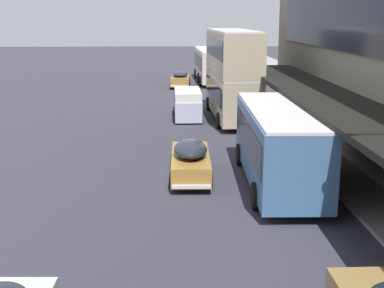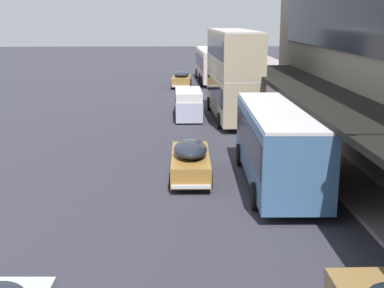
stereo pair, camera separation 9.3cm
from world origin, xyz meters
name	(u,v)px [view 2 (the right image)]	position (x,y,z in m)	size (l,w,h in m)	color
transit_bus_kerbside_front	(278,142)	(3.93, 19.21, 1.85)	(2.95, 9.23, 3.21)	#426895
transit_bus_kerbside_rear	(233,72)	(3.70, 33.71, 3.19)	(2.95, 10.09, 5.91)	tan
transit_bus_kerbside_far	(211,63)	(3.74, 54.44, 1.95)	(2.89, 11.29, 3.41)	beige
sedan_second_near	(182,79)	(0.58, 50.31, 0.77)	(2.06, 4.66, 1.54)	olive
sedan_lead_mid	(190,160)	(0.40, 20.30, 0.81)	(1.84, 4.96, 1.66)	#A37331
vw_van	(188,103)	(0.74, 33.98, 1.10)	(1.92, 4.55, 1.96)	#B2B4CF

